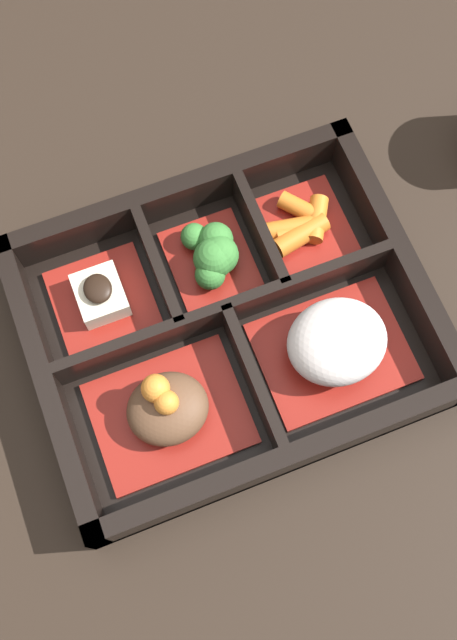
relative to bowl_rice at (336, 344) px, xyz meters
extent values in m
plane|color=black|center=(0.06, -0.05, -0.03)|extent=(3.00, 3.00, 0.00)
cube|color=black|center=(0.06, -0.05, -0.03)|extent=(0.29, 0.23, 0.01)
cube|color=black|center=(0.06, -0.16, -0.01)|extent=(0.29, 0.01, 0.04)
cube|color=black|center=(0.06, 0.06, -0.01)|extent=(0.29, 0.01, 0.04)
cube|color=black|center=(-0.07, -0.05, -0.01)|extent=(0.01, 0.23, 0.04)
cube|color=black|center=(0.20, -0.05, -0.01)|extent=(0.01, 0.23, 0.04)
cube|color=black|center=(0.06, -0.05, -0.01)|extent=(0.26, 0.01, 0.04)
cube|color=black|center=(0.02, -0.10, -0.01)|extent=(0.01, 0.10, 0.04)
cube|color=black|center=(0.10, -0.10, -0.01)|extent=(0.01, 0.10, 0.04)
cube|color=black|center=(0.06, 0.00, -0.01)|extent=(0.01, 0.11, 0.04)
cube|color=maroon|center=(0.00, 0.00, -0.02)|extent=(0.11, 0.09, 0.01)
ellipsoid|color=silver|center=(0.00, 0.00, 0.00)|extent=(0.07, 0.06, 0.05)
cube|color=maroon|center=(0.13, 0.00, -0.02)|extent=(0.11, 0.09, 0.01)
ellipsoid|color=brown|center=(0.13, 0.00, 0.00)|extent=(0.06, 0.05, 0.03)
sphere|color=orange|center=(0.13, 0.00, 0.01)|extent=(0.02, 0.02, 0.02)
sphere|color=orange|center=(0.13, -0.01, 0.01)|extent=(0.02, 0.02, 0.02)
cube|color=maroon|center=(-0.02, -0.10, -0.02)|extent=(0.06, 0.08, 0.01)
cylinder|color=orange|center=(-0.01, -0.09, -0.01)|extent=(0.05, 0.02, 0.02)
cylinder|color=orange|center=(-0.02, -0.12, -0.01)|extent=(0.03, 0.04, 0.01)
cylinder|color=orange|center=(-0.01, -0.10, -0.01)|extent=(0.04, 0.02, 0.01)
cylinder|color=orange|center=(-0.03, -0.10, -0.01)|extent=(0.03, 0.04, 0.01)
cylinder|color=orange|center=(-0.01, -0.10, -0.01)|extent=(0.03, 0.02, 0.01)
cube|color=maroon|center=(0.06, -0.10, -0.02)|extent=(0.06, 0.08, 0.01)
sphere|color=#387A33|center=(0.05, -0.10, 0.00)|extent=(0.03, 0.03, 0.03)
sphere|color=#387A33|center=(0.05, -0.11, 0.00)|extent=(0.03, 0.03, 0.03)
sphere|color=#387A33|center=(0.06, -0.09, -0.01)|extent=(0.02, 0.02, 0.02)
sphere|color=#387A33|center=(0.07, -0.12, -0.01)|extent=(0.02, 0.02, 0.02)
sphere|color=#387A33|center=(0.06, -0.10, 0.00)|extent=(0.03, 0.03, 0.03)
cube|color=maroon|center=(0.15, -0.10, -0.02)|extent=(0.07, 0.08, 0.01)
cube|color=beige|center=(0.15, -0.10, -0.01)|extent=(0.03, 0.04, 0.02)
ellipsoid|color=black|center=(0.15, -0.10, 0.00)|extent=(0.02, 0.02, 0.01)
camera|label=1|loc=(0.13, 0.12, 0.51)|focal=42.00mm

